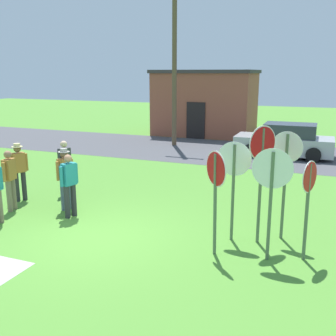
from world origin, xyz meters
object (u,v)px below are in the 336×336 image
stop_sign_low_front (286,167)px  person_holding_notes (10,177)px  stop_sign_far_back (308,195)px  person_in_dark_shirt (65,164)px  parked_car_on_street (285,141)px  person_in_teal (19,168)px  stop_sign_tallest (215,185)px  person_in_blue (69,181)px  stop_sign_nearest (261,164)px  person_with_sunhat (65,175)px  stop_sign_leaning_left (272,184)px  utility_pole (174,57)px  stop_sign_center_cluster (234,174)px

stop_sign_low_front → person_holding_notes: 7.27m
stop_sign_far_back → person_in_dark_shirt: stop_sign_far_back is taller
parked_car_on_street → stop_sign_low_front: size_ratio=1.73×
person_in_teal → stop_sign_tallest: bearing=-12.5°
person_in_blue → person_holding_notes: size_ratio=1.00×
stop_sign_nearest → person_in_dark_shirt: 6.53m
stop_sign_nearest → person_with_sunhat: (-5.35, 0.29, -0.84)m
parked_car_on_street → person_in_dark_shirt: size_ratio=2.55×
person_in_teal → person_holding_notes: person_in_teal is taller
person_in_blue → person_with_sunhat: bearing=133.8°
stop_sign_tallest → person_with_sunhat: (-4.59, 1.25, -0.53)m
stop_sign_tallest → person_in_dark_shirt: 6.10m
stop_sign_far_back → stop_sign_low_front: bearing=119.9°
stop_sign_far_back → stop_sign_nearest: (-1.02, 0.52, 0.43)m
person_in_blue → person_with_sunhat: 0.64m
stop_sign_leaning_left → stop_sign_low_front: stop_sign_low_front is taller
person_in_teal → utility_pole: bearing=85.1°
person_in_dark_shirt → person_holding_notes: size_ratio=1.00×
stop_sign_nearest → utility_pole: bearing=119.5°
parked_car_on_street → person_with_sunhat: bearing=-116.4°
person_in_blue → person_in_teal: size_ratio=0.97×
person_with_sunhat → stop_sign_tallest: bearing=-15.2°
person_in_blue → parked_car_on_street: bearing=66.7°
stop_sign_far_back → person_holding_notes: size_ratio=1.23×
stop_sign_low_front → person_in_teal: bearing=179.9°
utility_pole → stop_sign_far_back: 13.95m
stop_sign_nearest → person_with_sunhat: stop_sign_nearest is taller
stop_sign_tallest → person_in_teal: size_ratio=1.28×
stop_sign_low_front → stop_sign_nearest: 0.65m
stop_sign_leaning_left → person_in_dark_shirt: size_ratio=1.37×
utility_pole → stop_sign_tallest: (5.46, -11.95, -3.01)m
parked_car_on_street → stop_sign_nearest: 10.21m
person_in_dark_shirt → person_in_teal: person_in_teal is taller
stop_sign_nearest → person_holding_notes: (-6.72, -0.34, -0.87)m
person_in_blue → person_in_teal: (-2.20, 0.62, 0.03)m
stop_sign_leaning_left → person_holding_notes: stop_sign_leaning_left is taller
utility_pole → person_in_blue: bearing=-83.3°
stop_sign_center_cluster → person_in_blue: (-4.33, -0.10, -0.58)m
parked_car_on_street → person_holding_notes: bearing=-120.8°
stop_sign_tallest → stop_sign_low_front: size_ratio=0.89×
utility_pole → stop_sign_low_front: size_ratio=3.48×
stop_sign_leaning_left → person_with_sunhat: 5.81m
stop_sign_nearest → person_in_dark_shirt: stop_sign_nearest is taller
stop_sign_low_front → person_in_teal: stop_sign_low_front is taller
person_in_teal → stop_sign_leaning_left: bearing=-9.4°
parked_car_on_street → person_with_sunhat: (-4.88, -9.84, 0.30)m
stop_sign_far_back → stop_sign_leaning_left: stop_sign_leaning_left is taller
stop_sign_center_cluster → person_with_sunhat: (-4.77, 0.36, -0.58)m
stop_sign_center_cluster → stop_sign_tallest: bearing=-101.0°
stop_sign_leaning_left → stop_sign_far_back: bearing=21.1°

